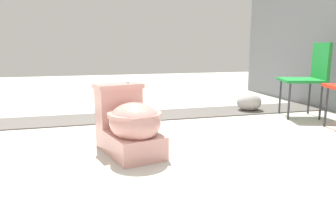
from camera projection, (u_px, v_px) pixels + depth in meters
name	position (u px, v px, depth m)	size (l,w,h in m)	color
ground_plane	(145.00, 152.00, 2.51)	(14.00, 14.00, 0.00)	beige
gravel_strip	(164.00, 115.00, 3.84)	(0.56, 8.00, 0.01)	#605B56
toilet	(130.00, 125.00, 2.44)	(0.70, 0.51, 0.52)	#E09E93
folding_chair_left	(311.00, 72.00, 3.66)	(0.56, 0.56, 0.83)	#1E8C38
boulder_near	(249.00, 102.00, 4.08)	(0.31, 0.29, 0.22)	#B7B2AD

